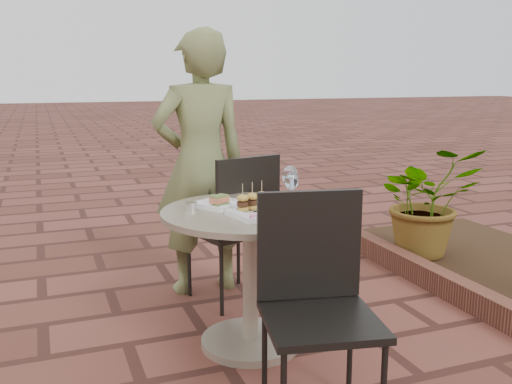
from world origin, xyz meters
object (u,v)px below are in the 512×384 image
object	(u,v)px
chair_far	(239,217)
plate_sliders	(252,206)
plate_tuna	(256,214)
chair_near	(315,288)
diner	(200,164)
plate_salmon	(220,203)
cafe_table	(251,257)

from	to	relation	value
chair_far	plate_sliders	size ratio (longest dim) A/B	3.16
plate_sliders	plate_tuna	world-z (taller)	plate_sliders
plate_sliders	plate_tuna	bearing A→B (deg)	-98.77
plate_sliders	plate_tuna	size ratio (longest dim) A/B	1.11
chair_near	chair_far	bearing A→B (deg)	96.89
chair_far	diner	bearing A→B (deg)	-80.23
chair_near	plate_tuna	world-z (taller)	chair_near
diner	plate_sliders	size ratio (longest dim) A/B	5.70
chair_near	plate_tuna	bearing A→B (deg)	107.38
plate_salmon	plate_sliders	distance (m)	0.21
plate_tuna	plate_salmon	bearing A→B (deg)	110.41
chair_far	plate_salmon	bearing A→B (deg)	44.08
chair_far	plate_tuna	bearing A→B (deg)	62.43
cafe_table	diner	world-z (taller)	diner
diner	plate_salmon	bearing A→B (deg)	80.82
cafe_table	chair_far	world-z (taller)	chair_far
diner	chair_near	bearing A→B (deg)	90.66
chair_near	plate_sliders	distance (m)	0.65
chair_far	plate_sliders	xyz separation A→B (m)	(-0.14, -0.60, 0.21)
chair_near	plate_sliders	bearing A→B (deg)	105.12
plate_salmon	plate_tuna	bearing A→B (deg)	-69.59
cafe_table	plate_salmon	xyz separation A→B (m)	(-0.12, 0.13, 0.26)
diner	plate_sliders	bearing A→B (deg)	89.47
cafe_table	chair_far	xyz separation A→B (m)	(0.13, 0.55, 0.07)
diner	plate_salmon	size ratio (longest dim) A/B	5.72
cafe_table	diner	distance (m)	0.94
cafe_table	plate_sliders	distance (m)	0.28
chair_far	chair_near	bearing A→B (deg)	70.17
chair_far	plate_tuna	xyz separation A→B (m)	(-0.15, -0.69, 0.19)
diner	plate_salmon	world-z (taller)	diner
cafe_table	chair_near	distance (m)	0.67
diner	plate_tuna	world-z (taller)	diner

